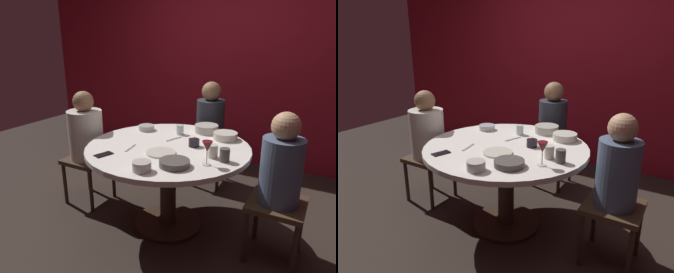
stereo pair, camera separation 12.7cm
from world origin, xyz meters
The scene contains 20 objects.
ground_plane centered at (0.00, 0.00, 0.00)m, with size 8.00×8.00×0.00m, color #2D231E.
back_wall centered at (0.00, 1.83, 1.30)m, with size 6.00×0.10×2.60m, color maroon.
dining_table centered at (0.00, 0.00, 0.60)m, with size 1.36×1.36×0.75m.
seated_diner_left centered at (-0.91, 0.00, 0.70)m, with size 0.40×0.40×1.13m.
seated_diner_back centered at (0.00, 0.97, 0.72)m, with size 0.40×0.40×1.16m.
seated_diner_right centered at (0.91, 0.00, 0.71)m, with size 0.40×0.40×1.14m.
candle_holder centered at (0.20, 0.09, 0.78)m, with size 0.09×0.09×0.09m.
wine_glass centered at (0.43, -0.22, 0.88)m, with size 0.08×0.08×0.18m.
dinner_plate centered at (0.04, -0.19, 0.76)m, with size 0.23×0.23×0.01m, color beige.
cell_phone centered at (-0.33, -0.43, 0.75)m, with size 0.07×0.14×0.01m, color black.
bowl_serving_large centered at (-0.40, 0.30, 0.77)m, with size 0.15×0.15×0.05m, color #B7B7BC.
bowl_salad_center centered at (0.14, 0.51, 0.79)m, with size 0.22×0.22×0.07m, color #B2ADA3.
bowl_small_white centered at (0.36, 0.39, 0.78)m, with size 0.21×0.21×0.06m, color beige.
bowl_sauce_side centered at (0.25, -0.36, 0.77)m, with size 0.22×0.22×0.05m, color #4C4742.
bowl_rice_portion centered at (0.09, -0.53, 0.78)m, with size 0.13×0.13×0.07m, color #B2ADA3.
cup_near_candle centered at (0.53, -0.10, 0.80)m, with size 0.07×0.07×0.10m, color #4C4742.
cup_by_left_diner centered at (-0.05, 0.33, 0.80)m, with size 0.07×0.07×0.09m, color silver.
cup_by_right_diner centered at (0.42, -0.07, 0.80)m, with size 0.07×0.07×0.10m, color beige.
fork_near_plate centered at (-0.04, 0.18, 0.75)m, with size 0.02×0.18×0.01m, color #B7B7BC.
knife_near_plate centered at (-0.24, -0.20, 0.75)m, with size 0.02×0.18×0.01m, color #B7B7BC.
Camera 2 is at (1.28, -2.08, 1.62)m, focal length 33.30 mm.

